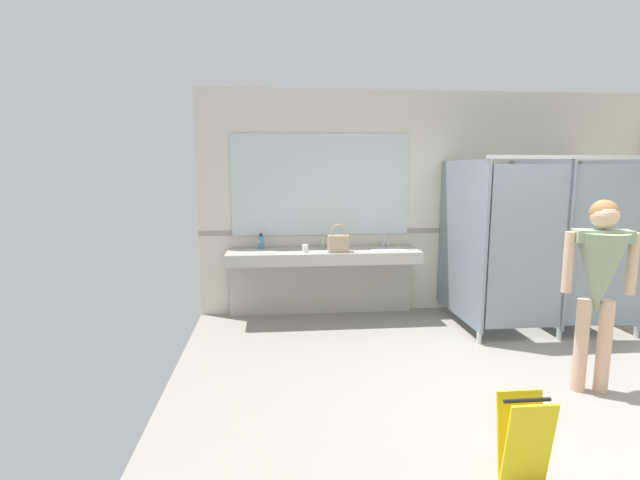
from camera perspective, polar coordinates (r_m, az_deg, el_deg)
ground_plane at (r=4.44m, az=24.79°, el=-17.59°), size 6.13×5.66×0.10m
wall_back at (r=6.38m, az=13.87°, el=4.43°), size 6.13×0.12×2.82m
wall_back_tile_band at (r=6.35m, az=13.94°, el=1.14°), size 6.13×0.01×0.06m
vanity_counter at (r=5.88m, az=0.33°, el=-3.26°), size 2.34×0.57×0.98m
mirror_panel at (r=5.96m, az=0.13°, el=6.67°), size 2.24×0.02×1.26m
bathroom_stalls at (r=5.97m, az=25.38°, el=-0.02°), size 1.87×1.37×1.99m
person_standing at (r=4.45m, az=30.70°, el=-3.47°), size 0.56×0.48×1.61m
handbag at (r=5.61m, az=2.23°, el=-0.33°), size 0.25×0.13×0.33m
soap_dispenser at (r=5.88m, az=-7.15°, el=-0.26°), size 0.07×0.07×0.19m
paper_cup at (r=5.60m, az=-1.83°, el=-1.03°), size 0.07×0.07×0.09m
wet_floor_sign at (r=3.20m, az=23.48°, el=-21.41°), size 0.28×0.19×0.56m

